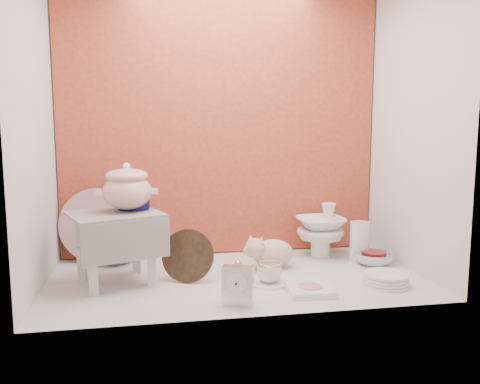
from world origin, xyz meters
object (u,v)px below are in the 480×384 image
at_px(dinner_plate_stack, 386,279).
at_px(crystal_bowl, 374,259).
at_px(blue_white_vase, 116,243).
at_px(plush_pig, 273,253).
at_px(step_stool, 116,248).
at_px(porcelain_tower, 321,230).
at_px(mantel_clock, 238,284).
at_px(floral_platter, 98,225).
at_px(gold_rim_teacup, 270,272).
at_px(soup_tureen, 127,187).

bearing_deg(dinner_plate_stack, crystal_bowl, 73.80).
bearing_deg(blue_white_vase, plush_pig, -16.42).
distance_m(step_stool, porcelain_tower, 1.14).
xyz_separation_m(step_stool, mantel_clock, (0.51, -0.39, -0.08)).
relative_size(crystal_bowl, porcelain_tower, 0.68).
bearing_deg(porcelain_tower, step_stool, -165.53).
bearing_deg(step_stool, mantel_clock, -57.01).
xyz_separation_m(mantel_clock, porcelain_tower, (0.59, 0.67, 0.06)).
distance_m(floral_platter, blue_white_vase, 0.14).
relative_size(plush_pig, crystal_bowl, 1.31).
bearing_deg(floral_platter, crystal_bowl, -12.26).
bearing_deg(dinner_plate_stack, gold_rim_teacup, 168.17).
relative_size(mantel_clock, crystal_bowl, 0.91).
bearing_deg(floral_platter, mantel_clock, -51.13).
height_order(mantel_clock, porcelain_tower, porcelain_tower).
bearing_deg(mantel_clock, dinner_plate_stack, 33.36).
xyz_separation_m(blue_white_vase, plush_pig, (0.81, -0.24, -0.03)).
bearing_deg(soup_tureen, crystal_bowl, 2.20).
bearing_deg(step_stool, floral_platter, 86.88).
relative_size(plush_pig, porcelain_tower, 0.89).
distance_m(step_stool, mantel_clock, 0.64).
xyz_separation_m(plush_pig, crystal_bowl, (0.54, -0.04, -0.05)).
xyz_separation_m(floral_platter, porcelain_tower, (1.22, -0.11, -0.05)).
distance_m(mantel_clock, crystal_bowl, 0.94).
bearing_deg(blue_white_vase, floral_platter, 156.46).
relative_size(blue_white_vase, dinner_plate_stack, 1.05).
bearing_deg(porcelain_tower, floral_platter, 174.87).
bearing_deg(gold_rim_teacup, soup_tureen, 164.84).
height_order(blue_white_vase, gold_rim_teacup, blue_white_vase).
distance_m(soup_tureen, plush_pig, 0.82).
relative_size(mantel_clock, gold_rim_teacup, 1.63).
xyz_separation_m(blue_white_vase, gold_rim_teacup, (0.73, -0.50, -0.05)).
distance_m(dinner_plate_stack, crystal_bowl, 0.35).
relative_size(floral_platter, dinner_plate_stack, 1.89).
distance_m(crystal_bowl, porcelain_tower, 0.33).
height_order(soup_tureen, mantel_clock, soup_tureen).
distance_m(step_stool, dinner_plate_stack, 1.27).
bearing_deg(floral_platter, plush_pig, -17.20).
height_order(floral_platter, gold_rim_teacup, floral_platter).
height_order(plush_pig, crystal_bowl, plush_pig).
height_order(blue_white_vase, porcelain_tower, porcelain_tower).
bearing_deg(crystal_bowl, gold_rim_teacup, -160.30).
bearing_deg(step_stool, plush_pig, -11.56).
height_order(soup_tureen, blue_white_vase, soup_tureen).
xyz_separation_m(mantel_clock, dinner_plate_stack, (0.72, 0.13, -0.06)).
relative_size(floral_platter, crystal_bowl, 1.95).
bearing_deg(blue_white_vase, step_stool, -86.16).
bearing_deg(plush_pig, gold_rim_teacup, -98.57).
distance_m(floral_platter, crystal_bowl, 1.49).
distance_m(plush_pig, crystal_bowl, 0.55).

